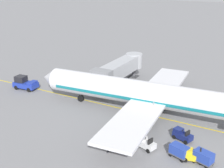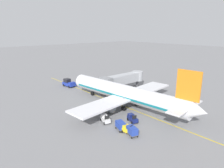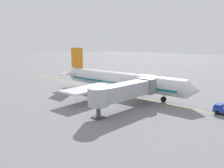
% 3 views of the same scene
% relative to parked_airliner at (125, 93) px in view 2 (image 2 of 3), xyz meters
% --- Properties ---
extents(ground_plane, '(400.00, 400.00, 0.00)m').
position_rel_parked_airliner_xyz_m(ground_plane, '(-0.21, -1.58, -3.19)').
color(ground_plane, slate).
extents(gate_lead_in_line, '(0.24, 80.00, 0.01)m').
position_rel_parked_airliner_xyz_m(gate_lead_in_line, '(-0.21, -1.58, -3.18)').
color(gate_lead_in_line, gold).
rests_on(gate_lead_in_line, ground).
extents(parked_airliner, '(30.33, 37.35, 10.63)m').
position_rel_parked_airliner_xyz_m(parked_airliner, '(0.00, 0.00, 0.00)').
color(parked_airliner, silver).
rests_on(parked_airliner, ground).
extents(jet_bridge, '(15.49, 3.50, 4.98)m').
position_rel_parked_airliner_xyz_m(jet_bridge, '(8.77, 9.21, 0.27)').
color(jet_bridge, '#A8AAAF').
rests_on(jet_bridge, ground).
extents(pushback_tractor, '(2.61, 4.59, 2.40)m').
position_rel_parked_airliner_xyz_m(pushback_tractor, '(-1.24, 23.72, -2.09)').
color(pushback_tractor, '#1E339E').
rests_on(pushback_tractor, ground).
extents(baggage_tug_lead, '(1.69, 2.68, 1.62)m').
position_rel_parked_airliner_xyz_m(baggage_tug_lead, '(-8.68, -9.41, -2.47)').
color(baggage_tug_lead, gold).
rests_on(baggage_tug_lead, ground).
extents(baggage_tug_trailing, '(1.95, 2.75, 1.62)m').
position_rel_parked_airliner_xyz_m(baggage_tug_trailing, '(-4.82, -6.99, -2.47)').
color(baggage_tug_trailing, navy).
rests_on(baggage_tug_trailing, ground).
extents(baggage_tug_spare, '(1.89, 2.74, 1.62)m').
position_rel_parked_airliner_xyz_m(baggage_tug_spare, '(-8.92, -3.62, -2.47)').
color(baggage_tug_spare, silver).
rests_on(baggage_tug_spare, ground).
extents(baggage_cart_front, '(1.91, 2.97, 1.58)m').
position_rel_parked_airliner_xyz_m(baggage_cart_front, '(-8.85, -7.85, -2.24)').
color(baggage_cart_front, '#4C4C51').
rests_on(baggage_cart_front, ground).
extents(baggage_cart_second_in_train, '(1.91, 2.97, 1.58)m').
position_rel_parked_airliner_xyz_m(baggage_cart_second_in_train, '(-8.77, -10.60, -2.24)').
color(baggage_cart_second_in_train, '#4C4C51').
rests_on(baggage_cart_second_in_train, ground).
extents(ground_crew_wing_walker, '(0.65, 0.47, 1.69)m').
position_rel_parked_airliner_xyz_m(ground_crew_wing_walker, '(-11.97, -0.14, -2.23)').
color(ground_crew_wing_walker, '#232328').
rests_on(ground_crew_wing_walker, ground).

